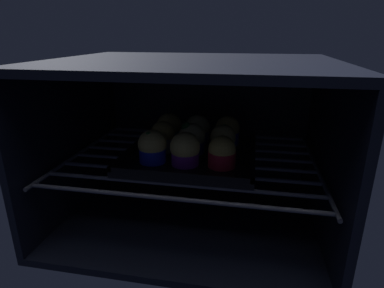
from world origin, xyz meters
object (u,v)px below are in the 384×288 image
muffin_row0_col0 (152,147)px  muffin_row2_col2 (227,131)px  muffin_row1_col2 (223,141)px  muffin_row2_col1 (198,130)px  muffin_row0_col2 (222,153)px  muffin_row1_col0 (163,137)px  baking_tray (192,154)px  muffin_row1_col1 (192,139)px  muffin_row0_col1 (186,150)px  muffin_row2_col0 (169,128)px

muffin_row0_col0 → muffin_row2_col2: 20.05cm
muffin_row1_col2 → muffin_row2_col1: (-6.73, 7.20, -0.05)cm
muffin_row0_col2 → muffin_row2_col1: muffin_row2_col1 is taller
muffin_row1_col2 → muffin_row2_col1: same height
muffin_row1_col0 → muffin_row2_col1: size_ratio=1.01×
baking_tray → muffin_row1_col1: (0.03, -0.05, 3.60)cm
muffin_row0_col1 → muffin_row1_col2: (6.67, 7.50, -0.01)cm
muffin_row0_col0 → muffin_row2_col1: bearing=63.8°
muffin_row0_col0 → muffin_row2_col0: (-0.12, 14.00, 0.09)cm
muffin_row0_col2 → muffin_row1_col1: 10.09cm
muffin_row0_col1 → muffin_row1_col2: bearing=48.4°
muffin_row2_col0 → muffin_row1_col1: bearing=-44.1°
muffin_row0_col0 → muffin_row1_col0: size_ratio=1.01×
baking_tray → muffin_row2_col2: 10.74cm
muffin_row0_col2 → muffin_row2_col0: 19.98cm
baking_tray → muffin_row1_col1: 3.60cm
muffin_row0_col1 → muffin_row0_col2: muffin_row0_col1 is taller
muffin_row1_col1 → muffin_row2_col2: bearing=43.9°
muffin_row0_col0 → muffin_row0_col2: (14.37, 0.24, -0.33)cm
muffin_row1_col0 → muffin_row0_col2: bearing=-26.2°
muffin_row2_col0 → muffin_row0_col2: bearing=-43.5°
muffin_row0_col2 → muffin_row1_col2: muffin_row1_col2 is taller
muffin_row0_col0 → muffin_row2_col1: muffin_row0_col0 is taller
muffin_row1_col2 → muffin_row2_col2: 6.80cm
muffin_row1_col2 → muffin_row2_col2: bearing=86.8°
muffin_row0_col0 → muffin_row1_col0: 7.21cm
muffin_row2_col0 → muffin_row2_col2: bearing=0.4°
baking_tray → muffin_row2_col0: bearing=135.9°
muffin_row0_col1 → muffin_row1_col0: same height
muffin_row1_col1 → muffin_row0_col1: bearing=-88.3°
muffin_row0_col2 → muffin_row2_col1: 16.00cm
muffin_row0_col1 → muffin_row1_col0: (-7.00, 7.39, 0.08)cm
muffin_row0_col1 → muffin_row0_col2: (7.17, 0.43, -0.25)cm
baking_tray → muffin_row1_col2: (6.92, 0.16, 3.61)cm
muffin_row1_col1 → muffin_row2_col2: same height
muffin_row1_col1 → muffin_row2_col2: 10.09cm
muffin_row1_col1 → muffin_row1_col2: (6.88, 0.21, 0.00)cm
muffin_row1_col2 → muffin_row0_col1: bearing=-131.6°
muffin_row1_col2 → muffin_row1_col1: bearing=-178.3°
muffin_row0_col0 → muffin_row2_col1: 16.18cm
muffin_row1_col0 → muffin_row2_col1: bearing=46.5°
muffin_row1_col1 → muffin_row1_col2: muffin_row1_col1 is taller
muffin_row1_col1 → muffin_row1_col2: 6.89cm
muffin_row1_col1 → muffin_row2_col1: size_ratio=1.04×
muffin_row2_col2 → muffin_row0_col2: bearing=-89.5°
muffin_row1_col0 → muffin_row0_col0: bearing=-91.6°
baking_tray → muffin_row0_col1: (0.25, -7.34, 3.62)cm
muffin_row2_col0 → muffin_row0_col0: bearing=-89.5°
muffin_row1_col0 → muffin_row1_col2: bearing=0.5°
muffin_row0_col0 → muffin_row1_col1: muffin_row1_col1 is taller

